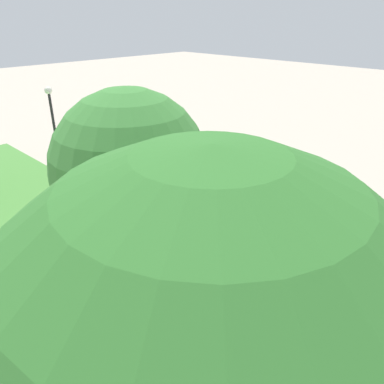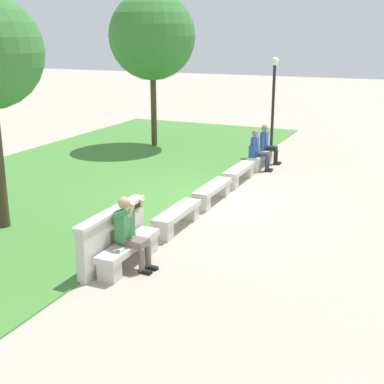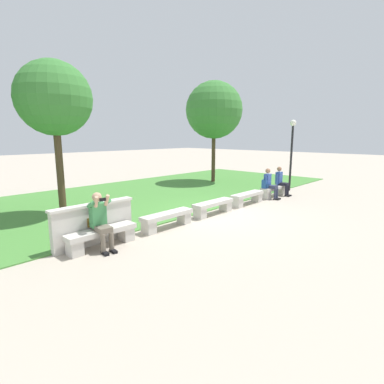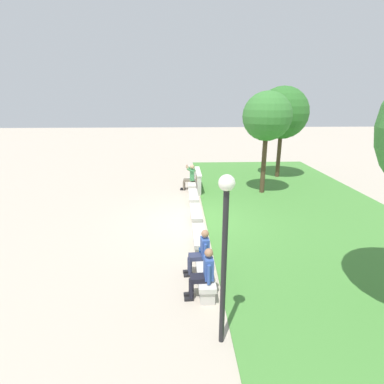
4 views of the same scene
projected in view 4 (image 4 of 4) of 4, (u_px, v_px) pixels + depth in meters
ground_plane at (196, 221)px, 11.46m from camera, size 80.00×80.00×0.00m
grass_strip at (308, 219)px, 11.63m from camera, size 21.92×8.00×0.03m
bench_main at (191, 185)px, 15.30m from camera, size 1.70×0.40×0.45m
bench_near at (193, 197)px, 13.34m from camera, size 1.70×0.40×0.45m
bench_mid at (196, 214)px, 11.38m from camera, size 1.70×0.40×0.45m
bench_far at (199, 238)px, 9.41m from camera, size 1.70×0.40×0.45m
bench_end at (205, 274)px, 7.45m from camera, size 1.70×0.40×0.45m
backrest_wall_with_plaque at (198, 180)px, 15.24m from camera, size 2.09×0.24×1.01m
person_photographer at (190, 176)px, 15.22m from camera, size 0.50×0.75×1.32m
person_distant at (201, 251)px, 7.82m from camera, size 0.48×0.69×1.26m
person_companion at (204, 272)px, 6.87m from camera, size 0.48×0.69×1.26m
backpack at (204, 249)px, 8.00m from camera, size 0.28×0.24×0.43m
tree_left_background at (282, 113)px, 16.87m from camera, size 2.91×2.91×5.19m
tree_right_background at (267, 117)px, 13.84m from camera, size 2.28×2.28×4.85m
lamp_post at (225, 237)px, 5.13m from camera, size 0.28×0.28×3.31m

